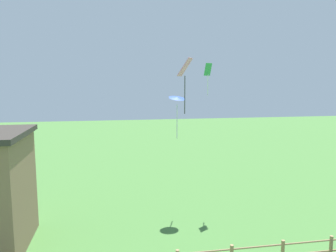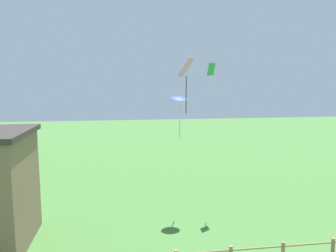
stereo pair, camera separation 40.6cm
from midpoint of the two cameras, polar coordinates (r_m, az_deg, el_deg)
name	(u,v)px [view 1 (the left image)]	position (r m, az deg, el deg)	size (l,w,h in m)	color
kite_blue_delta	(177,99)	(18.54, 0.97, 4.65)	(1.20, 1.19, 2.51)	blue
kite_green_diamond	(208,74)	(19.62, 6.37, 9.03)	(0.55, 0.44, 1.89)	green
kite_pink_diamond	(185,74)	(15.52, 2.21, 9.12)	(0.87, 0.92, 2.62)	pink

